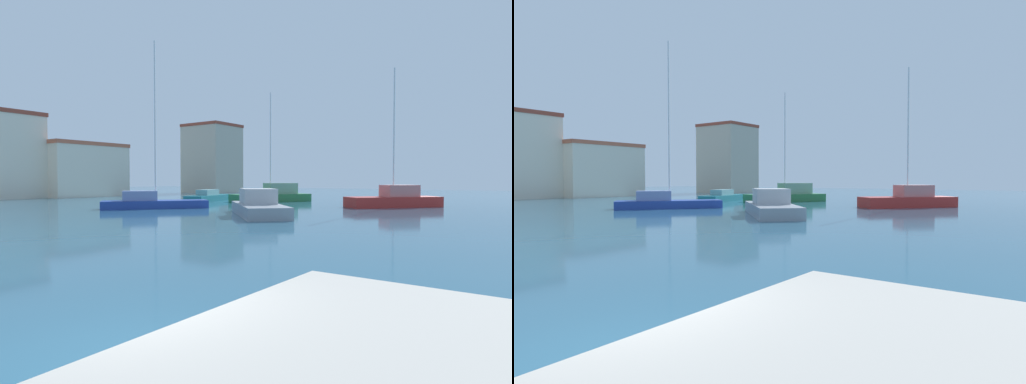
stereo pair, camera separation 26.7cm
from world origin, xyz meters
The scene contains 8 objects.
water centered at (15.00, 20.00, 0.00)m, with size 160.00×160.00×0.00m, color #285670.
sailboat_blue_behind_lamppost centered at (19.53, 22.19, 0.56)m, with size 7.96×6.99×13.61m.
motorboat_grey_near_pier centered at (19.31, 11.40, 0.60)m, with size 7.78×7.77×1.76m.
sailboat_red_inner_mooring centered at (32.56, 6.47, 0.70)m, with size 7.82×7.11×11.83m.
motorboat_teal_far_left centered at (31.05, 26.32, 0.44)m, with size 7.67×3.85×1.24m.
sailboat_green_center_channel centered at (33.88, 19.73, 0.69)m, with size 8.79×6.63×11.48m.
yacht_club centered at (29.42, 47.77, 3.67)m, with size 10.87×6.29×7.32m.
harbor_office centered at (52.80, 44.98, 6.03)m, with size 7.69×8.34×12.04m.
Camera 2 is at (-3.19, -4.72, 2.40)m, focal length 29.30 mm.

